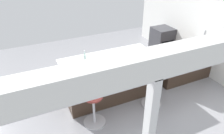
% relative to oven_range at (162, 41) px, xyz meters
% --- Properties ---
extents(ground_plane, '(7.73, 7.73, 0.00)m').
position_rel_oven_range_xyz_m(ground_plane, '(2.62, 1.33, -0.44)').
color(ground_plane, gray).
extents(interior_partition_left, '(0.12, 5.88, 2.60)m').
position_rel_oven_range_xyz_m(interior_partition_left, '(-0.35, 1.33, 0.87)').
color(interior_partition_left, silver).
rests_on(interior_partition_left, ground_plane).
extents(sink_cabinet, '(2.25, 0.60, 1.18)m').
position_rel_oven_range_xyz_m(sink_cabinet, '(-0.00, 1.47, 0.02)').
color(sink_cabinet, '#38281E').
rests_on(sink_cabinet, ground_plane).
extents(oven_range, '(0.60, 0.61, 0.87)m').
position_rel_oven_range_xyz_m(oven_range, '(0.00, 0.00, 0.00)').
color(oven_range, '#38383D').
rests_on(oven_range, ground_plane).
extents(kitchen_island, '(2.13, 1.09, 0.93)m').
position_rel_oven_range_xyz_m(kitchen_island, '(2.44, 1.33, 0.03)').
color(kitchen_island, '#38281E').
rests_on(kitchen_island, ground_plane).
extents(stool_by_window, '(0.44, 0.44, 0.67)m').
position_rel_oven_range_xyz_m(stool_by_window, '(1.77, 2.05, -0.12)').
color(stool_by_window, '#B7B7BC').
rests_on(stool_by_window, ground_plane).
extents(stool_middle, '(0.44, 0.44, 0.67)m').
position_rel_oven_range_xyz_m(stool_middle, '(3.11, 2.05, -0.12)').
color(stool_middle, '#B7B7BC').
rests_on(stool_middle, ground_plane).
extents(cutting_board, '(0.36, 0.24, 0.02)m').
position_rel_oven_range_xyz_m(cutting_board, '(2.26, 1.30, 0.50)').
color(cutting_board, tan).
rests_on(cutting_board, kitchen_island).
extents(apple_green, '(0.07, 0.07, 0.07)m').
position_rel_oven_range_xyz_m(apple_green, '(2.20, 1.37, 0.55)').
color(apple_green, '#609E2D').
rests_on(apple_green, cutting_board).
extents(apple_yellow, '(0.08, 0.08, 0.08)m').
position_rel_oven_range_xyz_m(apple_yellow, '(2.37, 1.36, 0.56)').
color(apple_yellow, gold).
rests_on(apple_yellow, cutting_board).
extents(apple_red, '(0.08, 0.08, 0.08)m').
position_rel_oven_range_xyz_m(apple_red, '(2.18, 1.26, 0.55)').
color(apple_red, red).
rests_on(apple_red, cutting_board).
extents(water_bottle, '(0.06, 0.06, 0.31)m').
position_rel_oven_range_xyz_m(water_bottle, '(3.00, 1.31, 0.62)').
color(water_bottle, silver).
rests_on(water_bottle, kitchen_island).
extents(fruit_bowl, '(0.19, 0.19, 0.07)m').
position_rel_oven_range_xyz_m(fruit_bowl, '(1.78, 1.35, 0.53)').
color(fruit_bowl, silver).
rests_on(fruit_bowl, kitchen_island).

